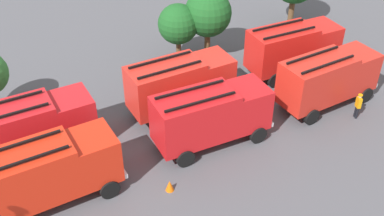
# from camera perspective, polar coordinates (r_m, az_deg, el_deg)

# --- Properties ---
(ground_plane) EXTENTS (55.87, 55.87, 0.00)m
(ground_plane) POSITION_cam_1_polar(r_m,az_deg,el_deg) (29.98, 0.00, -2.17)
(ground_plane) COLOR #4C4C51
(fire_truck_0) EXTENTS (7.22, 2.80, 3.88)m
(fire_truck_0) POSITION_cam_1_polar(r_m,az_deg,el_deg) (24.76, -17.22, -7.35)
(fire_truck_0) COLOR red
(fire_truck_0) RESTS_ON ground
(fire_truck_1) EXTENTS (7.34, 3.14, 3.88)m
(fire_truck_1) POSITION_cam_1_polar(r_m,az_deg,el_deg) (27.35, 2.35, -0.79)
(fire_truck_1) COLOR red
(fire_truck_1) RESTS_ON ground
(fire_truck_2) EXTENTS (7.24, 2.86, 3.88)m
(fire_truck_2) POSITION_cam_1_polar(r_m,az_deg,el_deg) (32.01, 16.38, 3.62)
(fire_truck_2) COLOR red
(fire_truck_2) RESTS_ON ground
(fire_truck_3) EXTENTS (7.22, 2.80, 3.88)m
(fire_truck_3) POSITION_cam_1_polar(r_m,az_deg,el_deg) (27.94, -19.14, -2.19)
(fire_truck_3) COLOR red
(fire_truck_3) RESTS_ON ground
(fire_truck_4) EXTENTS (7.22, 2.81, 3.88)m
(fire_truck_4) POSITION_cam_1_polar(r_m,az_deg,el_deg) (30.18, -1.44, 3.12)
(fire_truck_4) COLOR red
(fire_truck_4) RESTS_ON ground
(fire_truck_5) EXTENTS (7.34, 3.12, 3.88)m
(fire_truck_5) POSITION_cam_1_polar(r_m,az_deg,el_deg) (35.21, 12.32, 7.37)
(fire_truck_5) COLOR red
(fire_truck_5) RESTS_ON ground
(firefighter_0) EXTENTS (0.32, 0.46, 1.63)m
(firefighter_0) POSITION_cam_1_polar(r_m,az_deg,el_deg) (34.69, -1.21, 5.43)
(firefighter_0) COLOR black
(firefighter_0) RESTS_ON ground
(firefighter_2) EXTENTS (0.37, 0.48, 1.80)m
(firefighter_2) POSITION_cam_1_polar(r_m,az_deg,el_deg) (31.98, 19.72, 0.40)
(firefighter_2) COLOR black
(firefighter_2) RESTS_ON ground
(firefighter_4) EXTENTS (0.44, 0.29, 1.75)m
(firefighter_4) POSITION_cam_1_polar(r_m,az_deg,el_deg) (39.35, 12.36, 8.60)
(firefighter_4) COLOR black
(firefighter_4) RESTS_ON ground
(tree_1) EXTENTS (3.07, 3.07, 4.76)m
(tree_1) POSITION_cam_1_polar(r_m,az_deg,el_deg) (35.36, -1.71, 10.24)
(tree_1) COLOR brown
(tree_1) RESTS_ON ground
(tree_2) EXTENTS (3.61, 3.61, 5.60)m
(tree_2) POSITION_cam_1_polar(r_m,az_deg,el_deg) (35.74, 1.96, 11.53)
(tree_2) COLOR brown
(tree_2) RESTS_ON ground
(traffic_cone_0) EXTENTS (0.47, 0.47, 0.67)m
(traffic_cone_0) POSITION_cam_1_polar(r_m,az_deg,el_deg) (25.50, -2.76, -9.49)
(traffic_cone_0) COLOR #F2600C
(traffic_cone_0) RESTS_ON ground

